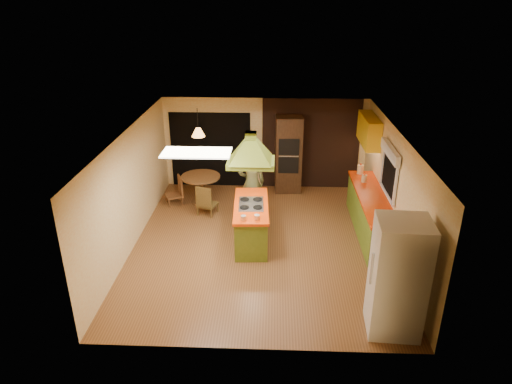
{
  "coord_description": "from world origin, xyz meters",
  "views": [
    {
      "loc": [
        0.25,
        -8.71,
        5.06
      ],
      "look_at": [
        -0.12,
        0.17,
        1.15
      ],
      "focal_mm": 32.0,
      "sensor_mm": 36.0,
      "label": 1
    }
  ],
  "objects_px": {
    "refrigerator": "(398,277)",
    "canister_large": "(360,169)",
    "man": "(252,183)",
    "kitchen_island": "(251,223)",
    "wall_oven": "(288,154)",
    "dining_table": "(201,184)"
  },
  "relations": [
    {
      "from": "kitchen_island",
      "to": "canister_large",
      "type": "height_order",
      "value": "canister_large"
    },
    {
      "from": "man",
      "to": "wall_oven",
      "type": "height_order",
      "value": "wall_oven"
    },
    {
      "from": "refrigerator",
      "to": "wall_oven",
      "type": "xyz_separation_m",
      "value": [
        -1.57,
        5.61,
        0.07
      ]
    },
    {
      "from": "refrigerator",
      "to": "canister_large",
      "type": "bearing_deg",
      "value": 91.27
    },
    {
      "from": "kitchen_island",
      "to": "wall_oven",
      "type": "bearing_deg",
      "value": 70.8
    },
    {
      "from": "dining_table",
      "to": "canister_large",
      "type": "bearing_deg",
      "value": -1.56
    },
    {
      "from": "refrigerator",
      "to": "wall_oven",
      "type": "relative_size",
      "value": 0.94
    },
    {
      "from": "man",
      "to": "dining_table",
      "type": "bearing_deg",
      "value": -39.36
    },
    {
      "from": "kitchen_island",
      "to": "wall_oven",
      "type": "height_order",
      "value": "wall_oven"
    },
    {
      "from": "refrigerator",
      "to": "dining_table",
      "type": "height_order",
      "value": "refrigerator"
    },
    {
      "from": "refrigerator",
      "to": "canister_large",
      "type": "relative_size",
      "value": 8.7
    },
    {
      "from": "wall_oven",
      "to": "dining_table",
      "type": "distance_m",
      "value": 2.48
    },
    {
      "from": "kitchen_island",
      "to": "man",
      "type": "bearing_deg",
      "value": 89.67
    },
    {
      "from": "refrigerator",
      "to": "dining_table",
      "type": "bearing_deg",
      "value": 132.68
    },
    {
      "from": "wall_oven",
      "to": "canister_large",
      "type": "bearing_deg",
      "value": -32.91
    },
    {
      "from": "wall_oven",
      "to": "canister_large",
      "type": "relative_size",
      "value": 9.29
    },
    {
      "from": "refrigerator",
      "to": "wall_oven",
      "type": "height_order",
      "value": "wall_oven"
    },
    {
      "from": "man",
      "to": "refrigerator",
      "type": "relative_size",
      "value": 0.89
    },
    {
      "from": "refrigerator",
      "to": "man",
      "type": "bearing_deg",
      "value": 125.49
    },
    {
      "from": "wall_oven",
      "to": "dining_table",
      "type": "xyz_separation_m",
      "value": [
        -2.25,
        -0.9,
        -0.52
      ]
    },
    {
      "from": "kitchen_island",
      "to": "dining_table",
      "type": "xyz_separation_m",
      "value": [
        -1.4,
        1.98,
        0.07
      ]
    },
    {
      "from": "man",
      "to": "dining_table",
      "type": "relative_size",
      "value": 1.76
    }
  ]
}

